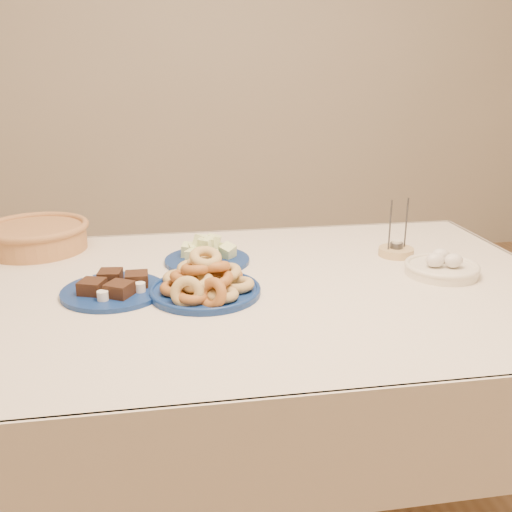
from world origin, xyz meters
The scene contains 8 objects.
ground centered at (0.00, 0.00, 0.00)m, with size 5.00×5.00×0.00m, color olive.
dining_table centered at (0.00, 0.00, 0.64)m, with size 1.71×1.11×0.75m.
donut_platter centered at (-0.13, -0.05, 0.78)m, with size 0.38×0.38×0.13m.
melon_plate centered at (-0.11, 0.22, 0.77)m, with size 0.33×0.33×0.09m.
brownie_plate centered at (-0.37, 0.00, 0.76)m, with size 0.33×0.33×0.05m.
wicker_basket centered at (-0.64, 0.43, 0.80)m, with size 0.43×0.43×0.09m.
candle_holder centered at (0.48, 0.18, 0.77)m, with size 0.13×0.13×0.18m.
egg_bowl centered at (0.54, 0.00, 0.77)m, with size 0.22×0.22×0.07m.
Camera 1 is at (-0.23, -1.42, 1.31)m, focal length 40.00 mm.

